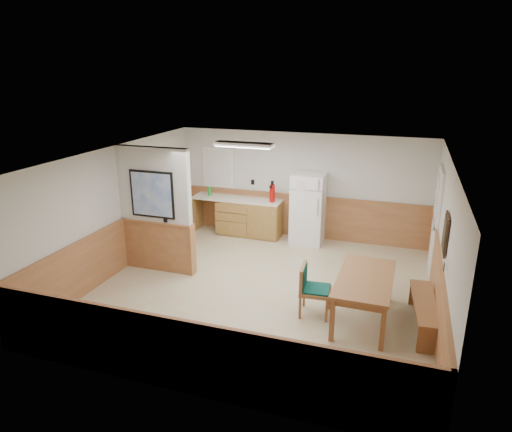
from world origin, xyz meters
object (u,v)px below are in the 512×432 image
(dining_table, at_px, (365,283))
(dining_bench, at_px, (424,308))
(dining_chair, at_px, (310,286))
(refrigerator, at_px, (308,209))
(fire_extinguisher, at_px, (272,193))
(soap_bottle, at_px, (209,191))

(dining_table, relative_size, dining_bench, 1.09)
(dining_chair, bearing_deg, dining_bench, 0.41)
(refrigerator, distance_m, dining_bench, 3.99)
(refrigerator, bearing_deg, dining_table, -62.99)
(refrigerator, height_order, fire_extinguisher, refrigerator)
(fire_extinguisher, xyz_separation_m, soap_bottle, (-1.60, -0.00, -0.10))
(refrigerator, relative_size, dining_bench, 1.05)
(refrigerator, xyz_separation_m, soap_bottle, (-2.47, 0.01, 0.20))
(dining_bench, height_order, soap_bottle, soap_bottle)
(dining_chair, distance_m, soap_bottle, 4.56)
(dining_table, bearing_deg, fire_extinguisher, 129.44)
(refrigerator, xyz_separation_m, dining_bench, (2.53, -3.04, -0.48))
(soap_bottle, bearing_deg, fire_extinguisher, 0.16)
(refrigerator, relative_size, soap_bottle, 6.95)
(dining_table, distance_m, dining_bench, 0.98)
(dining_bench, relative_size, fire_extinguisher, 3.10)
(fire_extinguisher, height_order, soap_bottle, fire_extinguisher)
(dining_chair, bearing_deg, soap_bottle, 130.99)
(dining_chair, bearing_deg, dining_table, 1.48)
(refrigerator, height_order, dining_bench, refrigerator)
(refrigerator, distance_m, dining_chair, 3.29)
(dining_chair, xyz_separation_m, fire_extinguisher, (-1.61, 3.20, 0.63))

